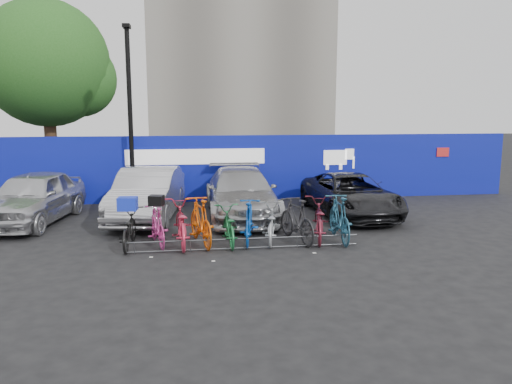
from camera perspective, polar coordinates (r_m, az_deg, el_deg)
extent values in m
plane|color=black|center=(12.70, -1.62, -5.88)|extent=(100.00, 100.00, 0.00)
cube|color=#0A1694|center=(18.35, -3.74, 2.72)|extent=(22.00, 0.15, 2.40)
cube|color=white|center=(18.15, -6.89, 4.03)|extent=(5.00, 0.02, 0.55)
cube|color=white|center=(18.99, 9.04, 3.92)|extent=(1.20, 0.02, 0.90)
cube|color=red|center=(20.65, 20.58, 4.29)|extent=(0.50, 0.02, 0.35)
cylinder|color=#382314|center=(22.91, -22.38, 5.40)|extent=(0.50, 0.50, 4.00)
sphere|color=#21541A|center=(22.94, -22.90, 13.39)|extent=(5.20, 5.20, 5.20)
sphere|color=#21541A|center=(22.93, -19.64, 12.08)|extent=(3.20, 3.20, 3.20)
cylinder|color=black|center=(17.67, -14.16, 8.05)|extent=(0.16, 0.16, 6.00)
cube|color=black|center=(17.86, -14.58, 17.87)|extent=(0.25, 0.50, 0.12)
cylinder|color=#595B60|center=(12.05, -1.31, -5.35)|extent=(5.60, 0.03, 0.03)
cylinder|color=#595B60|center=(12.11, -1.30, -6.40)|extent=(5.60, 0.03, 0.03)
cylinder|color=#595B60|center=(12.08, -13.73, -6.29)|extent=(0.03, 0.03, 0.28)
cylinder|color=#595B60|center=(12.01, -7.51, -6.18)|extent=(0.03, 0.03, 0.28)
cylinder|color=#595B60|center=(12.09, -1.31, -5.99)|extent=(0.03, 0.03, 0.28)
cylinder|color=#595B60|center=(12.30, 4.75, -5.75)|extent=(0.03, 0.03, 0.28)
cylinder|color=#595B60|center=(12.65, 10.53, -5.45)|extent=(0.03, 0.03, 0.28)
imported|color=#B7B8BC|center=(16.16, -24.14, -0.55)|extent=(2.55, 4.80, 1.55)
imported|color=#B2B2B7|center=(15.60, -12.28, -0.23)|extent=(2.25, 4.94, 1.57)
imported|color=#A1A2A6|center=(15.64, -1.73, -0.13)|extent=(2.14, 5.18, 1.50)
imported|color=black|center=(16.13, 10.73, -0.32)|extent=(2.38, 4.82, 1.32)
imported|color=black|center=(12.60, -14.35, -4.11)|extent=(0.69, 1.80, 0.93)
imported|color=#CB3687|center=(12.62, -11.22, -3.78)|extent=(0.86, 1.76, 1.02)
imported|color=#D12B49|center=(12.56, -8.61, -3.57)|extent=(0.87, 2.14, 1.10)
imported|color=#E15509|center=(12.51, -6.36, -3.34)|extent=(0.98, 2.07, 1.20)
imported|color=#1B6935|center=(12.52, -3.17, -3.90)|extent=(0.68, 1.81, 0.94)
imported|color=#0B44A8|center=(12.63, -0.79, -3.40)|extent=(0.85, 1.89, 1.10)
imported|color=#A6ABAE|center=(12.76, 1.70, -3.59)|extent=(0.97, 1.90, 0.95)
imported|color=#242426|center=(12.75, 4.68, -3.20)|extent=(0.96, 1.97, 1.14)
imported|color=maroon|center=(13.02, 7.16, -3.14)|extent=(1.16, 2.15, 1.07)
imported|color=navy|center=(12.96, 9.50, -2.97)|extent=(0.66, 2.02, 1.20)
cube|color=#162BC5|center=(12.47, -14.47, -1.31)|extent=(0.48, 0.38, 0.32)
cube|color=black|center=(12.49, -11.31, -0.95)|extent=(0.40, 0.38, 0.25)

